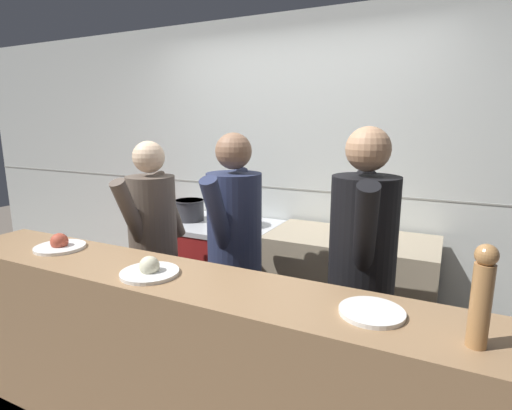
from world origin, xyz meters
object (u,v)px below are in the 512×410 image
Objects in this scene: mixing_bowl_steel at (361,232)px; plated_dish_appetiser at (150,270)px; sauce_pot at (238,214)px; plated_dish_main at (60,245)px; stock_pot at (190,209)px; chef_line at (361,272)px; plated_dish_dessert at (372,312)px; oven_range at (219,270)px; chef_sous at (235,252)px; chef_head_cook at (154,245)px; pepper_mill at (482,294)px.

plated_dish_appetiser is at bearing -115.25° from mixing_bowl_steel.
plated_dish_main is (-0.42, -1.37, 0.06)m from sauce_pot.
stock_pot is at bearing 92.69° from plated_dish_main.
sauce_pot is at bearing 133.18° from chef_line.
plated_dish_appetiser reaches higher than plated_dish_dessert.
mixing_bowl_steel is 1.46m from plated_dish_dessert.
oven_range is 0.60m from stock_pot.
chef_line is at bearing -25.66° from stock_pot.
oven_range is 0.59× the size of chef_sous.
chef_sous reaches higher than plated_dish_appetiser.
chef_head_cook reaches higher than sauce_pot.
pepper_mill is 0.22× the size of chef_head_cook.
chef_line is at bearing -7.12° from chef_sous.
oven_range is 3.77× the size of stock_pot.
sauce_pot is 0.86m from chef_sous.
sauce_pot is at bearing -0.73° from oven_range.
chef_head_cook reaches higher than plated_dish_main.
plated_dish_appetiser is 0.17× the size of chef_sous.
stock_pot is 2.29m from plated_dish_dessert.
mixing_bowl_steel is at bearing 1.21° from stock_pot.
plated_dish_main reaches higher than oven_range.
oven_range is 3.34× the size of mixing_bowl_steel.
chef_sous is at bearing 163.87° from chef_line.
oven_range is 1.52m from plated_dish_main.
pepper_mill is (0.35, -0.07, 0.17)m from plated_dish_dessert.
chef_head_cook is at bearing -146.88° from mixing_bowl_steel.
plated_dish_appetiser is at bearing 179.36° from pepper_mill.
mixing_bowl_steel is (1.01, 0.02, -0.04)m from sauce_pot.
pepper_mill is at bearing -41.07° from sauce_pot.
oven_range is 3.55× the size of plated_dish_main.
plated_dish_appetiser is at bearing -99.41° from chef_sous.
chef_line is (1.38, -0.82, 0.52)m from oven_range.
plated_dish_appetiser is (0.51, -1.46, 0.60)m from oven_range.
plated_dish_main is at bearing 179.25° from plated_dish_dessert.
plated_dish_main is at bearing 173.61° from plated_dish_appetiser.
stock_pot is at bearing 106.00° from chef_head_cook.
plated_dish_appetiser is at bearing -52.00° from chef_head_cook.
plated_dish_appetiser is 0.71m from chef_sous.
pepper_mill is at bearing -0.64° from plated_dish_appetiser.
chef_sous is (0.39, -0.76, -0.04)m from sauce_pot.
chef_line reaches higher than chef_sous.
sauce_pot is 1.44m from plated_dish_main.
stock_pot is 1.15m from chef_sous.
mixing_bowl_steel is at bearing 114.39° from pepper_mill.
plated_dish_main reaches higher than sauce_pot.
plated_dish_main is 1.12× the size of plated_dish_dessert.
oven_range is 1.31m from mixing_bowl_steel.
oven_range is 2.51m from pepper_mill.
chef_line reaches higher than plated_dish_dessert.
plated_dish_dessert is 0.15× the size of chef_head_cook.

